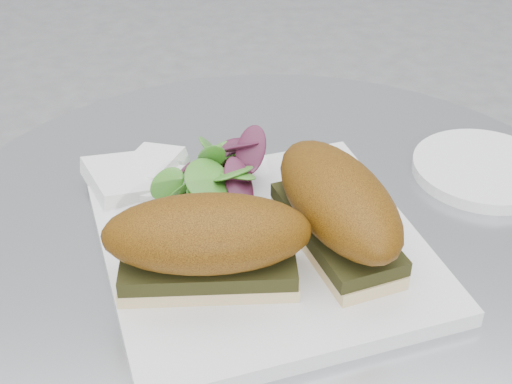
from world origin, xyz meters
The scene contains 6 objects.
plate centered at (-0.02, -0.03, 0.74)m, with size 0.28×0.28×0.02m, color white.
sandwich_left centered at (-0.07, -0.07, 0.79)m, with size 0.17×0.08×0.08m.
sandwich_right centered at (0.04, -0.04, 0.79)m, with size 0.12×0.19×0.08m.
salad centered at (-0.06, 0.06, 0.77)m, with size 0.11×0.11×0.05m, color #548C2D, non-canonical shape.
napkin centered at (-0.12, 0.08, 0.74)m, with size 0.11×0.11×0.02m, color white, non-canonical shape.
saucer centered at (0.23, 0.08, 0.74)m, with size 0.15×0.15×0.01m, color white.
Camera 1 is at (-0.07, -0.52, 1.15)m, focal length 50.00 mm.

